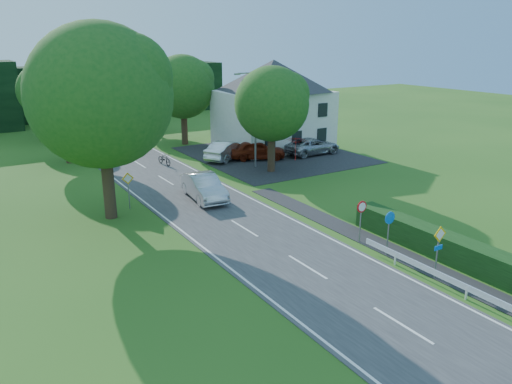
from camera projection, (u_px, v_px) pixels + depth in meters
road at (228, 218)px, 30.59m from camera, size 7.00×80.00×0.04m
parking_pad at (273, 155)px, 47.18m from camera, size 14.00×16.00×0.04m
line_edge_left at (179, 228)px, 28.95m from camera, size 0.12×80.00×0.01m
line_edge_right at (272, 209)px, 32.22m from camera, size 0.12×80.00×0.01m
line_centre at (228, 218)px, 30.59m from camera, size 0.12×80.00×0.01m
tree_main at (103, 124)px, 29.09m from camera, size 9.40×9.40×11.64m
tree_left_far at (65, 114)px, 43.03m from camera, size 7.00×7.00×8.58m
tree_right_far at (183, 100)px, 50.62m from camera, size 7.40×7.40×9.09m
tree_left_back at (46, 102)px, 53.09m from camera, size 6.60×6.60×8.07m
tree_right_back at (147, 100)px, 56.84m from camera, size 6.20×6.20×7.56m
tree_right_mid at (272, 120)px, 40.10m from camera, size 7.00×7.00×8.58m
treeline_right at (121, 90)px, 70.91m from camera, size 30.00×5.00×7.00m
house_white at (273, 103)px, 49.32m from camera, size 10.60×8.40×8.60m
streetlight at (254, 115)px, 41.45m from camera, size 2.03×0.18×8.00m
sign_priority_right at (439, 243)px, 22.48m from camera, size 0.78×0.09×2.59m
sign_roundabout at (389, 225)px, 24.95m from camera, size 0.64×0.08×2.37m
sign_speed_limit at (361, 212)px, 26.54m from camera, size 0.64×0.11×2.37m
sign_priority_left at (128, 183)px, 31.86m from camera, size 0.78×0.09×2.44m
moving_car at (204, 187)px, 34.00m from camera, size 2.37×5.37×1.71m
motorcycle at (164, 159)px, 43.26m from camera, size 0.96×2.05×1.03m
parked_car_red at (257, 150)px, 45.16m from camera, size 5.40×3.93×1.71m
parked_car_silver_a at (227, 150)px, 45.13m from camera, size 5.34×4.07×1.69m
parked_car_silver_b at (312, 146)px, 47.19m from camera, size 5.54×2.59×1.53m
parasol at (296, 149)px, 44.57m from camera, size 2.79×2.82×2.12m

